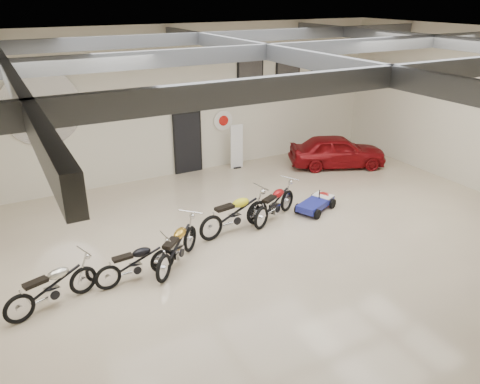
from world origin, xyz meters
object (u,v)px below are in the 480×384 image
motorcycle_red (275,203)px  go_kart (318,200)px  motorcycle_black (135,262)px  banner_stand (237,145)px  motorcycle_silver (51,286)px  vintage_car (337,151)px  motorcycle_yellow (235,213)px  motorcycle_gold (177,245)px

motorcycle_red → go_kart: size_ratio=1.21×
motorcycle_black → motorcycle_red: 4.45m
banner_stand → motorcycle_black: banner_stand is taller
motorcycle_silver → vintage_car: (10.42, 3.85, 0.09)m
motorcycle_yellow → vintage_car: (5.68, 2.74, 0.03)m
motorcycle_silver → motorcycle_black: size_ratio=1.07×
motorcycle_red → motorcycle_gold: bearing=169.9°
motorcycle_red → go_kart: 1.51m
banner_stand → vintage_car: size_ratio=0.49×
motorcycle_gold → motorcycle_yellow: 2.11m
motorcycle_yellow → go_kart: motorcycle_yellow is taller
motorcycle_yellow → motorcycle_silver: bearing=-175.0°
motorcycle_black → vintage_car: (8.66, 3.72, 0.12)m
motorcycle_black → vintage_car: 9.43m
go_kart → motorcycle_black: bearing=166.7°
motorcycle_gold → vintage_car: vintage_car is taller
go_kart → motorcycle_silver: bearing=165.2°
banner_stand → motorcycle_silver: 8.98m
motorcycle_yellow → go_kart: bearing=-6.1°
motorcycle_gold → banner_stand: bearing=7.0°
motorcycle_silver → motorcycle_gold: (2.79, 0.28, 0.02)m
motorcycle_yellow → vintage_car: bearing=17.6°
motorcycle_black → motorcycle_gold: size_ratio=0.89×
banner_stand → motorcycle_yellow: 4.97m
motorcycle_yellow → go_kart: 2.84m
motorcycle_silver → motorcycle_gold: size_ratio=0.95×
motorcycle_black → motorcycle_red: motorcycle_red is taller
motorcycle_yellow → motorcycle_red: motorcycle_yellow is taller
motorcycle_red → go_kart: bearing=-27.3°
banner_stand → motorcycle_gold: bearing=-124.8°
motorcycle_black → motorcycle_yellow: (2.98, 0.98, 0.09)m
motorcycle_red → go_kart: motorcycle_red is taller
motorcycle_black → go_kart: bearing=6.8°
banner_stand → go_kart: size_ratio=1.04×
vintage_car → motorcycle_silver: bearing=133.8°
motorcycle_gold → motorcycle_red: bearing=-26.9°
go_kart → vintage_car: 3.90m
motorcycle_black → motorcycle_yellow: 3.14m
banner_stand → motorcycle_silver: banner_stand is taller
motorcycle_yellow → motorcycle_red: bearing=-2.6°
motorcycle_silver → vintage_car: size_ratio=0.56×
motorcycle_black → vintage_car: vintage_car is taller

